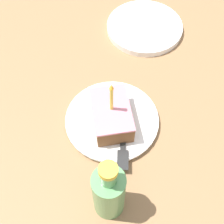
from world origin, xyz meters
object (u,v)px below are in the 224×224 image
object	(u,v)px
side_plate	(145,27)
plate	(112,120)
fork	(123,141)
cake_slice	(112,115)
bottle	(109,192)

from	to	relation	value
side_plate	plate	bearing A→B (deg)	63.72
fork	side_plate	distance (m)	0.37
cake_slice	fork	world-z (taller)	cake_slice
bottle	side_plate	bearing A→B (deg)	-110.65
cake_slice	side_plate	world-z (taller)	cake_slice
fork	side_plate	bearing A→B (deg)	-110.12
fork	side_plate	xyz separation A→B (m)	(-0.13, -0.35, -0.01)
cake_slice	fork	xyz separation A→B (m)	(-0.02, 0.05, -0.03)
bottle	side_plate	xyz separation A→B (m)	(-0.18, -0.48, -0.07)
fork	bottle	world-z (taller)	bottle
plate	bottle	distance (m)	0.20
cake_slice	bottle	world-z (taller)	bottle
cake_slice	fork	distance (m)	0.06
fork	plate	bearing A→B (deg)	-77.22
plate	fork	xyz separation A→B (m)	(-0.01, 0.06, 0.01)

